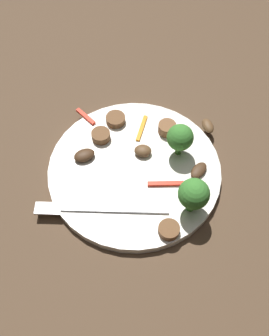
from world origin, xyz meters
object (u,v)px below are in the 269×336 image
(sausage_slice_0, at_px, (169,230))
(pepper_strip_0, at_px, (166,184))
(fork, at_px, (91,210))
(pepper_strip_1, at_px, (86,116))
(mushroom_3, at_px, (199,170))
(broccoli_floret_0, at_px, (180,138))
(sausage_slice_1, at_px, (101,136))
(sausage_slice_2, at_px, (116,119))
(mushroom_1, at_px, (84,155))
(mushroom_0, at_px, (208,126))
(plate, at_px, (134,170))
(mushroom_2, at_px, (143,151))
(broccoli_floret_1, at_px, (194,194))
(pepper_strip_2, at_px, (140,128))
(sausage_slice_3, at_px, (167,128))

(sausage_slice_0, distance_m, pepper_strip_0, 0.07)
(fork, height_order, pepper_strip_1, same)
(mushroom_3, bearing_deg, broccoli_floret_0, -42.21)
(sausage_slice_0, xyz_separation_m, sausage_slice_1, (0.12, -0.14, 0.00))
(sausage_slice_2, bearing_deg, mushroom_1, 65.97)
(sausage_slice_0, bearing_deg, mushroom_0, -102.67)
(plate, height_order, mushroom_2, mushroom_2)
(plate, bearing_deg, broccoli_floret_1, 147.82)
(mushroom_3, relative_size, pepper_strip_0, 0.62)
(sausage_slice_1, bearing_deg, mushroom_1, 66.48)
(broccoli_floret_1, height_order, pepper_strip_0, broccoli_floret_1)
(mushroom_3, relative_size, pepper_strip_2, 0.63)
(sausage_slice_0, distance_m, pepper_strip_1, 0.23)
(mushroom_0, relative_size, mushroom_3, 0.89)
(broccoli_floret_0, bearing_deg, broccoli_floret_1, 105.75)
(sausage_slice_3, relative_size, pepper_strip_2, 0.54)
(fork, distance_m, sausage_slice_0, 0.11)
(plate, height_order, fork, fork)
(broccoli_floret_0, distance_m, mushroom_2, 0.06)
(fork, xyz_separation_m, sausage_slice_0, (-0.11, 0.01, 0.00))
(plate, bearing_deg, pepper_strip_2, -88.04)
(mushroom_2, bearing_deg, sausage_slice_2, -46.73)
(sausage_slice_3, height_order, mushroom_0, sausage_slice_3)
(broccoli_floret_1, relative_size, pepper_strip_1, 1.52)
(broccoli_floret_0, relative_size, mushroom_3, 1.80)
(mushroom_0, distance_m, pepper_strip_2, 0.10)
(sausage_slice_1, distance_m, sausage_slice_3, 0.10)
(mushroom_0, relative_size, pepper_strip_0, 0.55)
(plate, height_order, sausage_slice_3, sausage_slice_3)
(sausage_slice_2, height_order, sausage_slice_3, sausage_slice_3)
(plate, bearing_deg, mushroom_2, -106.69)
(fork, relative_size, mushroom_2, 7.21)
(sausage_slice_0, bearing_deg, broccoli_floret_1, -123.85)
(broccoli_floret_1, bearing_deg, sausage_slice_1, -34.70)
(fork, distance_m, sausage_slice_2, 0.16)
(sausage_slice_2, relative_size, mushroom_3, 0.96)
(plate, relative_size, sausage_slice_1, 8.89)
(sausage_slice_3, relative_size, pepper_strip_1, 0.67)
(plate, bearing_deg, pepper_strip_0, 156.17)
(plate, xyz_separation_m, sausage_slice_2, (0.04, -0.08, 0.01))
(fork, height_order, sausage_slice_2, sausage_slice_2)
(sausage_slice_3, relative_size, mushroom_1, 0.87)
(mushroom_1, relative_size, mushroom_3, 0.99)
(pepper_strip_1, bearing_deg, sausage_slice_2, 178.52)
(broccoli_floret_1, relative_size, pepper_strip_2, 1.24)
(sausage_slice_0, relative_size, pepper_strip_1, 0.71)
(fork, bearing_deg, pepper_strip_1, -81.85)
(fork, xyz_separation_m, broccoli_floret_0, (-0.11, -0.11, 0.03))
(broccoli_floret_1, distance_m, mushroom_3, 0.07)
(sausage_slice_3, xyz_separation_m, mushroom_3, (-0.05, 0.07, -0.00))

